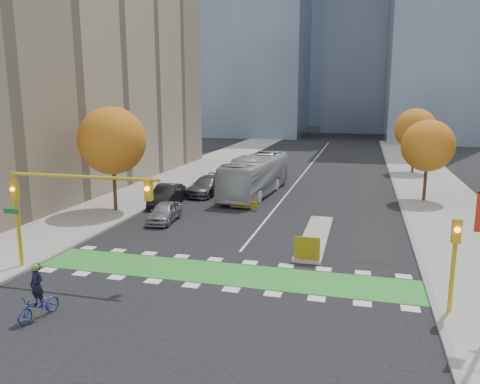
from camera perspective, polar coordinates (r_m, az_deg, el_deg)
The scene contains 21 objects.
ground at distance 23.13m, azimuth -3.25°, elevation -11.17°, with size 300.00×300.00×0.00m, color black.
sidewalk_west at distance 45.90m, azimuth -11.62°, elevation 0.16°, with size 7.00×120.00×0.15m, color gray.
sidewalk_east at distance 41.79m, azimuth 23.81°, elevation -1.70°, with size 7.00×120.00×0.15m, color gray.
curb_west at distance 44.47m, azimuth -7.57°, elevation -0.07°, with size 0.30×120.00×0.16m, color gray.
curb_east at distance 41.37m, azimuth 19.02°, elevation -1.48°, with size 0.30×120.00×0.16m, color gray.
bike_crossing at distance 24.45m, azimuth -2.15°, elevation -9.85°, with size 20.00×3.00×0.01m, color #2D8B2E.
centre_line at distance 61.29m, azimuth 8.36°, elevation 3.01°, with size 0.15×70.00×0.01m, color silver.
bike_lane_paint at distance 51.06m, azimuth 15.46°, elevation 1.03°, with size 2.50×50.00×0.01m, color black.
median_island at distance 30.69m, azimuth 9.18°, elevation -5.37°, with size 1.60×10.00×0.16m, color gray.
hazard_board at distance 25.92m, azimuth 8.16°, elevation -6.84°, with size 1.40×0.12×1.30m, color yellow.
building_west at distance 52.35m, azimuth -21.90°, elevation 14.62°, with size 16.00×44.00×25.00m, color gray.
tree_west at distance 37.43m, azimuth -15.32°, elevation 6.04°, with size 5.20×5.20×8.22m.
tree_east_near at distance 42.80m, azimuth 21.93°, elevation 5.24°, with size 4.40×4.40×7.08m.
tree_east_far at distance 58.68m, azimuth 20.59°, elevation 7.18°, with size 4.80×4.80×7.65m.
traffic_signal_west at distance 25.05m, azimuth -21.26°, elevation -0.51°, with size 8.53×0.56×5.20m.
traffic_signal_east at distance 21.06m, azimuth 24.70°, elevation -6.62°, with size 0.35×0.43×4.10m.
cyclist at distance 21.19m, azimuth -23.37°, elevation -12.02°, with size 1.11×2.15×2.36m.
bus at distance 43.38m, azimuth 1.90°, elevation 2.06°, with size 3.04×12.98×3.62m, color #A9ADB0.
parked_car_a at distance 34.39m, azimuth -9.21°, elevation -2.43°, with size 1.71×4.24×1.45m, color #9E9DA2.
parked_car_b at distance 39.59m, azimuth -8.90°, elevation -0.38°, with size 1.82×5.22×1.72m, color black.
parked_car_c at distance 43.51m, azimuth -4.04°, elevation 0.78°, with size 2.38×5.84×1.70m, color #4D4D52.
Camera 1 is at (6.67, -20.28, 8.89)m, focal length 35.00 mm.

